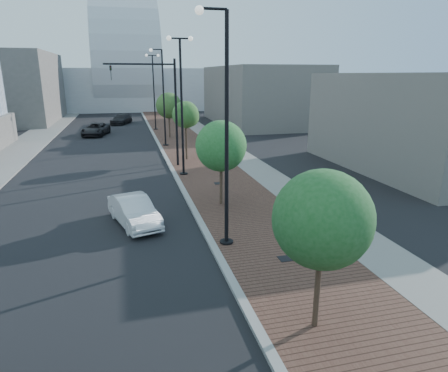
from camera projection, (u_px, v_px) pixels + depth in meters
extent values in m
cube|color=#4C2D23|center=(185.00, 136.00, 44.94)|extent=(7.00, 140.00, 0.12)
cube|color=slate|center=(208.00, 135.00, 45.57)|extent=(2.40, 140.00, 0.13)
cube|color=gray|center=(155.00, 137.00, 44.11)|extent=(0.30, 140.00, 0.14)
cube|color=slate|center=(30.00, 142.00, 41.04)|extent=(4.00, 140.00, 0.12)
imported|color=silver|center=(134.00, 211.00, 18.39)|extent=(2.55, 4.38, 1.36)
imported|color=black|center=(96.00, 129.00, 45.41)|extent=(3.40, 5.56, 1.44)
imported|color=black|center=(121.00, 119.00, 55.93)|extent=(3.56, 5.15, 1.38)
imported|color=black|center=(329.00, 194.00, 20.09)|extent=(0.78, 0.63, 1.86)
cylinder|color=black|center=(226.00, 243.00, 16.29)|extent=(0.56, 0.56, 0.20)
cylinder|color=black|center=(227.00, 136.00, 15.04)|extent=(0.16, 0.16, 9.00)
cylinder|color=black|center=(213.00, 9.00, 13.68)|extent=(1.00, 0.10, 0.10)
sphere|color=silver|center=(199.00, 10.00, 13.58)|extent=(0.32, 0.32, 0.32)
cylinder|color=black|center=(184.00, 174.00, 27.47)|extent=(0.56, 0.56, 0.20)
cylinder|color=black|center=(182.00, 109.00, 26.22)|extent=(0.16, 0.16, 9.00)
cylinder|color=black|center=(180.00, 38.00, 24.98)|extent=(1.40, 0.10, 0.10)
sphere|color=silver|center=(169.00, 38.00, 24.81)|extent=(0.32, 0.32, 0.32)
sphere|color=silver|center=(190.00, 39.00, 25.14)|extent=(0.32, 0.32, 0.32)
cylinder|color=black|center=(166.00, 145.00, 38.65)|extent=(0.56, 0.56, 0.20)
cylinder|color=black|center=(164.00, 99.00, 37.40)|extent=(0.16, 0.16, 9.00)
cylinder|color=black|center=(156.00, 49.00, 36.04)|extent=(1.00, 0.10, 0.10)
sphere|color=silver|center=(151.00, 50.00, 35.94)|extent=(0.32, 0.32, 0.32)
cylinder|color=black|center=(156.00, 129.00, 49.83)|extent=(0.56, 0.56, 0.20)
cylinder|color=black|center=(154.00, 93.00, 48.58)|extent=(0.16, 0.16, 9.00)
cylinder|color=black|center=(152.00, 55.00, 47.34)|extent=(1.40, 0.10, 0.10)
sphere|color=silver|center=(146.00, 55.00, 47.17)|extent=(0.32, 0.32, 0.32)
sphere|color=silver|center=(158.00, 55.00, 47.50)|extent=(0.32, 0.32, 0.32)
cylinder|color=black|center=(176.00, 114.00, 29.19)|extent=(0.18, 0.18, 8.00)
cylinder|color=black|center=(139.00, 64.00, 27.60)|extent=(5.00, 0.12, 0.12)
imported|color=black|center=(111.00, 73.00, 27.30)|extent=(0.16, 0.20, 1.00)
cylinder|color=#382619|center=(318.00, 280.00, 10.54)|extent=(0.16, 0.16, 3.07)
sphere|color=#1C521F|center=(322.00, 219.00, 10.06)|extent=(2.63, 2.63, 2.63)
sphere|color=#1C521F|center=(330.00, 222.00, 10.49)|extent=(1.84, 1.84, 1.84)
sphere|color=#1C521F|center=(318.00, 213.00, 9.62)|extent=(1.58, 1.58, 1.58)
cylinder|color=#382619|center=(221.00, 179.00, 20.79)|extent=(0.16, 0.16, 3.07)
sphere|color=#226326|center=(221.00, 146.00, 20.30)|extent=(2.68, 2.68, 2.68)
sphere|color=#226326|center=(227.00, 149.00, 20.74)|extent=(1.88, 1.88, 1.88)
sphere|color=#226326|center=(217.00, 141.00, 19.87)|extent=(1.61, 1.61, 1.61)
cylinder|color=#382619|center=(186.00, 139.00, 31.91)|extent=(0.16, 0.16, 3.52)
sphere|color=#2B6021|center=(185.00, 115.00, 31.35)|extent=(2.17, 2.17, 2.17)
sphere|color=#2B6021|center=(190.00, 117.00, 31.80)|extent=(1.52, 1.52, 1.52)
sphere|color=#2B6021|center=(182.00, 111.00, 30.90)|extent=(1.30, 1.30, 1.30)
cylinder|color=#382619|center=(169.00, 123.00, 43.11)|extent=(0.16, 0.16, 3.37)
sphere|color=#2B521C|center=(169.00, 106.00, 42.57)|extent=(2.81, 2.81, 2.81)
sphere|color=#2B521C|center=(172.00, 107.00, 43.01)|extent=(1.97, 1.97, 1.97)
sphere|color=#2B521C|center=(166.00, 103.00, 42.13)|extent=(1.68, 1.68, 1.68)
cube|color=#B0B5BB|center=(128.00, 88.00, 84.47)|extent=(50.00, 28.00, 8.00)
cube|color=#5F5A55|center=(3.00, 88.00, 56.65)|extent=(14.00, 20.00, 10.00)
cube|color=#66625C|center=(260.00, 95.00, 56.12)|extent=(12.00, 22.00, 8.00)
cube|color=slate|center=(420.00, 122.00, 28.78)|extent=(10.00, 16.00, 7.00)
cube|color=black|center=(285.00, 259.00, 14.85)|extent=(0.50, 0.50, 0.02)
cube|color=black|center=(218.00, 183.00, 25.09)|extent=(0.50, 0.50, 0.02)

